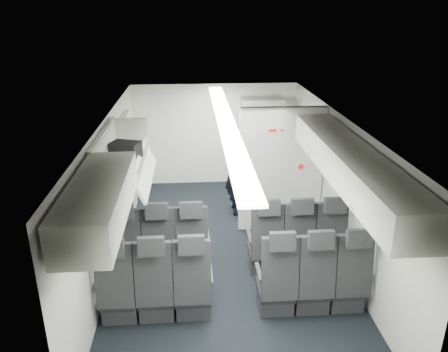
{
  "coord_description": "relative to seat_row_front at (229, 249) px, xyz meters",
  "views": [
    {
      "loc": [
        -0.47,
        -5.92,
        3.63
      ],
      "look_at": [
        0.0,
        0.4,
        1.15
      ],
      "focal_mm": 35.0,
      "sensor_mm": 36.0,
      "label": 1
    }
  ],
  "objects": [
    {
      "name": "overhead_bin_left_rear",
      "position": [
        -1.4,
        -1.47,
        1.46
      ],
      "size": [
        0.53,
        1.8,
        0.4
      ],
      "color": "silver",
      "rests_on": "cabin_shell"
    },
    {
      "name": "carry_on_bag",
      "position": [
        -1.39,
        0.39,
        1.38
      ],
      "size": [
        0.45,
        0.38,
        0.23
      ],
      "primitive_type": "cube",
      "rotation": [
        0.0,
        0.0,
        -0.33
      ],
      "color": "black",
      "rests_on": "overhead_bin_left_front_open"
    },
    {
      "name": "overhead_bin_left_front_open",
      "position": [
        -1.44,
        0.28,
        1.33
      ],
      "size": [
        0.64,
        1.7,
        0.72
      ],
      "color": "#9E9E93",
      "rests_on": "cabin_shell"
    },
    {
      "name": "papers",
      "position": [
        0.51,
        1.98,
        0.63
      ],
      "size": [
        0.2,
        0.1,
        0.14
      ],
      "primitive_type": "cube",
      "rotation": [
        0.0,
        0.0,
        0.4
      ],
      "color": "white",
      "rests_on": "flight_attendant"
    },
    {
      "name": "seat_row_front",
      "position": [
        0.0,
        0.0,
        0.0
      ],
      "size": [
        3.33,
        0.56,
        1.24
      ],
      "color": "#242427",
      "rests_on": "cabin_shell"
    },
    {
      "name": "flight_attendant",
      "position": [
        0.32,
        2.03,
        0.43
      ],
      "size": [
        0.45,
        0.64,
        1.67
      ],
      "primitive_type": "imported",
      "rotation": [
        0.0,
        0.0,
        1.65
      ],
      "color": "black",
      "rests_on": "ground"
    },
    {
      "name": "bulkhead_partition",
      "position": [
        0.98,
        1.33,
        0.67
      ],
      "size": [
        1.4,
        0.15,
        2.13
      ],
      "color": "silver",
      "rests_on": "cabin_shell"
    },
    {
      "name": "seat_row_mid",
      "position": [
        0.0,
        -0.9,
        0.0
      ],
      "size": [
        3.33,
        0.56,
        1.24
      ],
      "color": "#242427",
      "rests_on": "cabin_shell"
    },
    {
      "name": "overhead_bin_right_front",
      "position": [
        1.4,
        0.28,
        1.46
      ],
      "size": [
        0.53,
        1.7,
        0.4
      ],
      "color": "silver",
      "rests_on": "cabin_shell"
    },
    {
      "name": "galley_unit",
      "position": [
        0.95,
        3.25,
        0.55
      ],
      "size": [
        0.85,
        0.52,
        1.9
      ],
      "color": "#939399",
      "rests_on": "cabin_shell"
    },
    {
      "name": "cabin_shell",
      "position": [
        0.0,
        0.53,
        0.72
      ],
      "size": [
        3.41,
        6.01,
        2.16
      ],
      "color": "black",
      "rests_on": "ground"
    },
    {
      "name": "overhead_bin_right_rear",
      "position": [
        1.4,
        -1.47,
        1.46
      ],
      "size": [
        0.53,
        1.8,
        0.4
      ],
      "color": "silver",
      "rests_on": "cabin_shell"
    },
    {
      "name": "boarding_door",
      "position": [
        -1.64,
        2.09,
        0.55
      ],
      "size": [
        0.12,
        1.27,
        1.86
      ],
      "color": "silver",
      "rests_on": "cabin_shell"
    }
  ]
}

